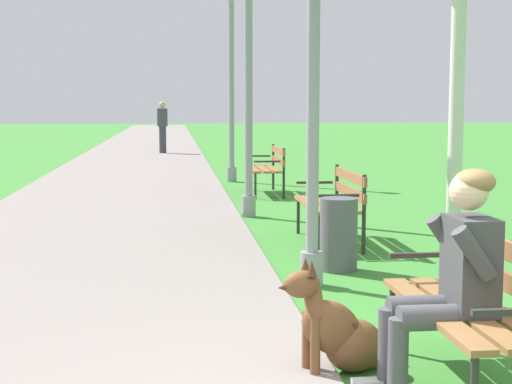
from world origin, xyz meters
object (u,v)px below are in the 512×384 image
at_px(lamp_post_far, 231,81).
at_px(park_bench_far, 268,165).
at_px(park_bench_near, 480,299).
at_px(dog_brown, 338,331).
at_px(person_seated_on_near_bench, 450,274).
at_px(pedestrian_distant, 163,128).
at_px(park_bench_mid, 334,199).
at_px(lamp_post_near, 313,59).
at_px(lamp_post_mid, 249,67).
at_px(litter_bin, 339,234).

bearing_deg(lamp_post_far, park_bench_far, -78.22).
xyz_separation_m(park_bench_near, dog_brown, (-0.73, 0.32, -0.25)).
distance_m(park_bench_near, person_seated_on_near_bench, 0.28).
bearing_deg(pedestrian_distant, person_seated_on_near_bench, -85.11).
bearing_deg(person_seated_on_near_bench, park_bench_mid, 85.83).
relative_size(person_seated_on_near_bench, dog_brown, 1.52).
bearing_deg(lamp_post_near, park_bench_mid, 73.20).
bearing_deg(park_bench_far, lamp_post_mid, -102.60).
xyz_separation_m(park_bench_mid, lamp_post_near, (-0.62, -2.06, 1.46)).
distance_m(dog_brown, lamp_post_mid, 6.76).
relative_size(person_seated_on_near_bench, lamp_post_far, 0.32).
distance_m(park_bench_near, lamp_post_far, 11.92).
distance_m(park_bench_mid, person_seated_on_near_bench, 4.74).
distance_m(park_bench_far, lamp_post_near, 7.15).
bearing_deg(park_bench_near, lamp_post_mid, 95.25).
distance_m(park_bench_mid, lamp_post_mid, 2.81).
relative_size(park_bench_mid, person_seated_on_near_bench, 1.20).
distance_m(person_seated_on_near_bench, litter_bin, 3.27).
height_order(park_bench_far, pedestrian_distant, pedestrian_distant).
relative_size(park_bench_far, lamp_post_mid, 0.37).
distance_m(dog_brown, lamp_post_far, 11.64).
bearing_deg(lamp_post_near, park_bench_far, 86.16).
height_order(dog_brown, lamp_post_far, lamp_post_far).
distance_m(park_bench_mid, litter_bin, 1.50).
relative_size(dog_brown, pedestrian_distant, 0.50).
bearing_deg(lamp_post_mid, person_seated_on_near_bench, -86.53).
distance_m(park_bench_far, pedestrian_distant, 11.40).
bearing_deg(lamp_post_far, lamp_post_near, -89.98).
xyz_separation_m(park_bench_mid, dog_brown, (-0.87, -4.31, -0.25)).
relative_size(lamp_post_mid, lamp_post_far, 1.03).
height_order(lamp_post_mid, pedestrian_distant, lamp_post_mid).
bearing_deg(dog_brown, lamp_post_near, 83.80).
relative_size(park_bench_mid, litter_bin, 2.14).
height_order(lamp_post_mid, lamp_post_far, lamp_post_mid).
relative_size(park_bench_near, dog_brown, 1.82).
height_order(park_bench_near, dog_brown, park_bench_near).
bearing_deg(pedestrian_distant, park_bench_far, -80.02).
height_order(park_bench_far, lamp_post_mid, lamp_post_mid).
xyz_separation_m(park_bench_near, park_bench_mid, (0.14, 4.63, 0.00)).
xyz_separation_m(dog_brown, pedestrian_distant, (-1.26, 20.45, 0.58)).
bearing_deg(park_bench_near, person_seated_on_near_bench, -156.19).
bearing_deg(pedestrian_distant, lamp_post_mid, -84.41).
xyz_separation_m(park_bench_near, park_bench_far, (-0.02, 9.55, 0.00)).
height_order(dog_brown, litter_bin, dog_brown).
relative_size(lamp_post_near, lamp_post_far, 0.96).
xyz_separation_m(park_bench_near, litter_bin, (-0.12, 3.16, -0.16)).
height_order(park_bench_near, park_bench_far, same).
distance_m(park_bench_far, dog_brown, 9.27).
bearing_deg(lamp_post_far, park_bench_mid, -85.02).
bearing_deg(litter_bin, park_bench_far, 89.08).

